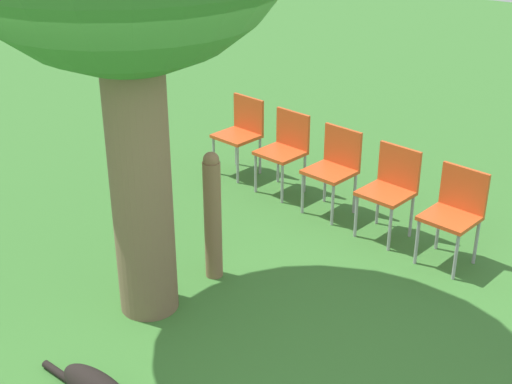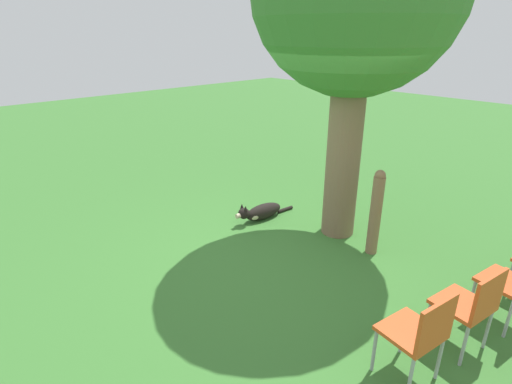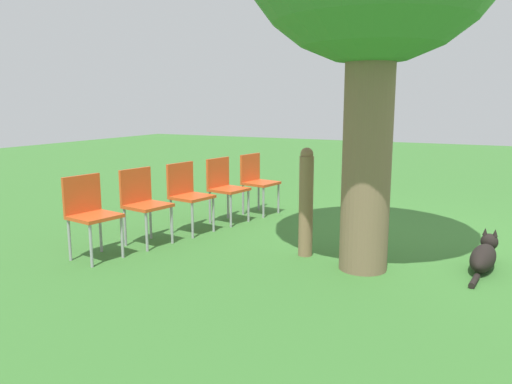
{
  "view_description": "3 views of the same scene",
  "coord_description": "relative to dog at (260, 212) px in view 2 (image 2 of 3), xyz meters",
  "views": [
    {
      "loc": [
        -3.32,
        -2.35,
        3.31
      ],
      "look_at": [
        1.43,
        0.83,
        0.59
      ],
      "focal_mm": 50.0,
      "sensor_mm": 36.0,
      "label": 1
    },
    {
      "loc": [
        3.19,
        -3.39,
        2.74
      ],
      "look_at": [
        -0.9,
        0.45,
        0.46
      ],
      "focal_mm": 28.0,
      "sensor_mm": 36.0,
      "label": 2
    },
    {
      "loc": [
        -0.95,
        5.7,
        1.61
      ],
      "look_at": [
        1.56,
        0.68,
        0.6
      ],
      "focal_mm": 35.0,
      "sensor_mm": 36.0,
      "label": 3
    }
  ],
  "objects": [
    {
      "name": "dog",
      "position": [
        0.0,
        0.0,
        0.0
      ],
      "size": [
        0.29,
        1.11,
        0.33
      ],
      "rotation": [
        0.0,
        0.0,
        4.61
      ],
      "color": "black",
      "rests_on": "ground_plane"
    },
    {
      "name": "red_chair_1",
      "position": [
        3.25,
        -0.54,
        0.39
      ],
      "size": [
        0.49,
        0.5,
        0.87
      ],
      "rotation": [
        0.0,
        0.0,
        2.97
      ],
      "color": "#D14C1E",
      "rests_on": "ground_plane"
    },
    {
      "name": "ground_plane",
      "position": [
        0.85,
        -0.5,
        -0.13
      ],
      "size": [
        30.0,
        30.0,
        0.0
      ],
      "primitive_type": "plane",
      "color": "#38702D"
    },
    {
      "name": "red_chair_0",
      "position": [
        3.1,
        -1.21,
        0.39
      ],
      "size": [
        0.49,
        0.5,
        0.87
      ],
      "rotation": [
        0.0,
        0.0,
        2.97
      ],
      "color": "#D14C1E",
      "rests_on": "ground_plane"
    },
    {
      "name": "fence_post",
      "position": [
        1.72,
        0.39,
        0.46
      ],
      "size": [
        0.15,
        0.15,
        1.15
      ],
      "color": "#846647",
      "rests_on": "ground_plane"
    }
  ]
}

